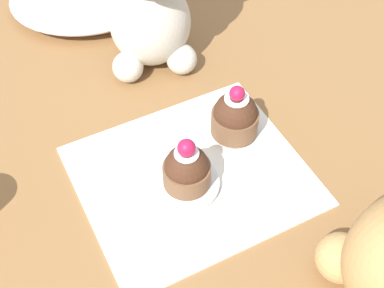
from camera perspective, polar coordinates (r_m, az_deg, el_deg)
name	(u,v)px	position (r m, az deg, el deg)	size (l,w,h in m)	color
ground_plane	(192,177)	(0.59, 0.00, -3.50)	(4.00, 4.00, 0.00)	olive
knitted_placemat	(192,175)	(0.59, 0.00, -3.33)	(0.24, 0.21, 0.01)	silver
cupcake_near_cream_bear	(235,116)	(0.61, 4.62, 2.97)	(0.06, 0.06, 0.07)	brown
saucer_plate	(187,183)	(0.58, -0.55, -4.18)	(0.07, 0.07, 0.01)	silver
cupcake_near_tan_bear	(187,169)	(0.56, -0.57, -2.66)	(0.05, 0.05, 0.07)	brown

